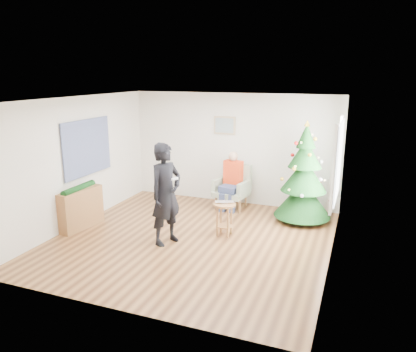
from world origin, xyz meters
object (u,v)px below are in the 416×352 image
at_px(christmas_tree, 304,177).
at_px(console, 80,209).
at_px(standing_man, 166,194).
at_px(stool, 224,219).
at_px(armchair, 232,192).

relative_size(christmas_tree, console, 2.13).
bearing_deg(standing_man, console, 109.36).
distance_m(stool, standing_man, 1.28).
height_order(stool, armchair, armchair).
bearing_deg(armchair, stool, -66.79).
relative_size(stool, armchair, 0.64).
height_order(christmas_tree, stool, christmas_tree).
relative_size(christmas_tree, armchair, 2.14).
bearing_deg(stool, christmas_tree, 46.64).
distance_m(christmas_tree, stool, 1.96).
bearing_deg(console, stool, 20.86).
relative_size(stool, console, 0.64).
bearing_deg(stool, standing_man, -141.16).
bearing_deg(christmas_tree, console, -154.02).
relative_size(christmas_tree, stool, 3.34).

